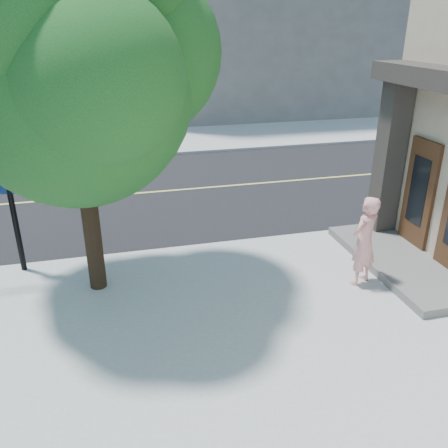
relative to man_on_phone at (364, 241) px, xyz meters
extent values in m
cube|color=black|center=(-7.93, 7.14, -1.09)|extent=(140.00, 9.00, 0.01)
cube|color=#AEAEAD|center=(5.57, 24.14, -1.03)|extent=(29.00, 25.00, 0.12)
cube|color=slate|center=(1.27, 0.44, -0.88)|extent=(1.60, 4.00, 0.18)
cube|color=#35302B|center=(1.77, 2.14, 1.13)|extent=(0.55, 0.55, 4.20)
cube|color=#35302B|center=(1.67, 0.44, 3.13)|extent=(0.90, 4.20, 0.40)
cube|color=#422614|center=(2.03, 1.14, 0.43)|extent=(0.10, 1.00, 2.60)
imported|color=pink|center=(0.00, 0.00, 0.00)|extent=(0.84, 0.74, 1.94)
cylinder|color=black|center=(-5.42, 1.19, 0.76)|extent=(0.35, 0.35, 3.45)
sphere|color=#226222|center=(-5.42, 1.19, 3.06)|extent=(4.22, 4.22, 4.22)
sphere|color=#226222|center=(-4.26, 1.77, 3.63)|extent=(3.26, 3.26, 3.26)
sphere|color=#226222|center=(-6.37, 1.96, 3.83)|extent=(3.07, 3.07, 3.07)
sphere|color=#226222|center=(-5.03, 0.14, 3.35)|extent=(2.88, 2.88, 2.88)
sphere|color=#226222|center=(-5.99, 0.43, 4.21)|extent=(2.69, 2.69, 2.69)
cylinder|color=black|center=(-7.04, 2.34, 1.12)|extent=(0.12, 0.12, 4.19)
cube|color=white|center=(-6.99, 2.32, 1.62)|extent=(0.55, 0.04, 0.20)
cube|color=navy|center=(-6.99, 2.32, 1.12)|extent=(0.45, 0.04, 0.55)
camera|label=1|loc=(-4.93, -7.74, 4.18)|focal=37.52mm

